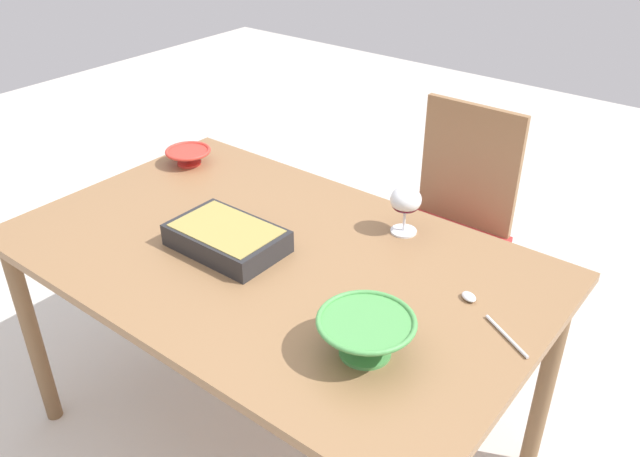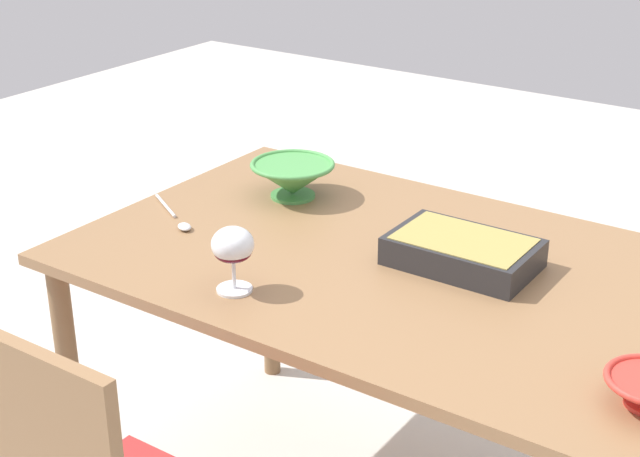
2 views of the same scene
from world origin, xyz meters
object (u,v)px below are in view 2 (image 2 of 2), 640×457
(dining_table, at_px, (403,293))
(small_bowl, at_px, (293,178))
(serving_spoon, at_px, (178,219))
(casserole_dish, at_px, (463,250))
(wine_glass, at_px, (233,248))

(dining_table, relative_size, small_bowl, 6.78)
(serving_spoon, bearing_deg, small_bowl, -115.01)
(dining_table, xyz_separation_m, serving_spoon, (0.56, 0.11, 0.08))
(dining_table, height_order, casserole_dish, casserole_dish)
(small_bowl, bearing_deg, casserole_dish, 167.58)
(casserole_dish, xyz_separation_m, serving_spoon, (0.68, 0.17, -0.03))
(small_bowl, relative_size, serving_spoon, 0.95)
(wine_glass, xyz_separation_m, casserole_dish, (-0.34, -0.37, -0.06))
(wine_glass, xyz_separation_m, small_bowl, (0.21, -0.49, -0.04))
(small_bowl, xyz_separation_m, serving_spoon, (0.13, 0.29, -0.05))
(wine_glass, relative_size, small_bowl, 0.65)
(dining_table, relative_size, wine_glass, 10.36)
(casserole_dish, distance_m, serving_spoon, 0.70)
(small_bowl, bearing_deg, serving_spoon, 64.99)
(dining_table, distance_m, small_bowl, 0.48)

